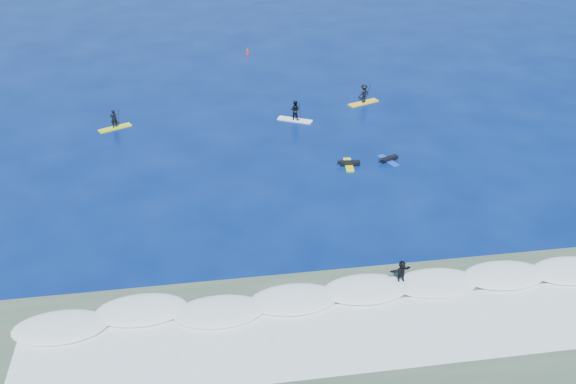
{
  "coord_description": "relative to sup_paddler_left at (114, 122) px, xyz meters",
  "views": [
    {
      "loc": [
        -7.27,
        -36.24,
        22.34
      ],
      "look_at": [
        -1.73,
        0.62,
        0.6
      ],
      "focal_mm": 40.0,
      "sensor_mm": 36.0,
      "label": 1
    }
  ],
  "objects": [
    {
      "name": "wave_surfer",
      "position": [
        17.32,
        -23.61,
        0.23
      ],
      "size": [
        2.1,
        0.99,
        1.47
      ],
      "rotation": [
        0.0,
        0.0,
        0.23
      ],
      "color": "silver",
      "rests_on": "breaking_wave"
    },
    {
      "name": "sup_paddler_center",
      "position": [
        15.1,
        -0.62,
        0.18
      ],
      "size": [
        2.98,
        2.04,
        2.09
      ],
      "rotation": [
        0.0,
        0.0,
        -0.48
      ],
      "color": "white",
      "rests_on": "ground"
    },
    {
      "name": "shallow_water",
      "position": [
        14.28,
        -28.2,
        -0.59
      ],
      "size": [
        90.0,
        13.0,
        0.01
      ],
      "primitive_type": "cube",
      "color": "#394D3E",
      "rests_on": "ground"
    },
    {
      "name": "breaking_wave",
      "position": [
        14.28,
        -24.2,
        -0.6
      ],
      "size": [
        40.0,
        6.0,
        0.3
      ],
      "primitive_type": "cube",
      "color": "white",
      "rests_on": "ground"
    },
    {
      "name": "prone_paddler_near",
      "position": [
        17.77,
        -9.34,
        -0.45
      ],
      "size": [
        1.71,
        2.19,
        0.45
      ],
      "rotation": [
        0.0,
        0.0,
        1.47
      ],
      "color": "#CACF16",
      "rests_on": "ground"
    },
    {
      "name": "sup_paddler_left",
      "position": [
        0.0,
        0.0,
        0.0
      ],
      "size": [
        2.76,
        1.8,
        1.92
      ],
      "rotation": [
        0.0,
        0.0,
        0.45
      ],
      "color": "#CFD517",
      "rests_on": "ground"
    },
    {
      "name": "marker_buoy",
      "position": [
        12.75,
        17.62,
        -0.28
      ],
      "size": [
        0.3,
        0.3,
        0.73
      ],
      "rotation": [
        0.0,
        0.0,
        0.31
      ],
      "color": "red",
      "rests_on": "ground"
    },
    {
      "name": "whitewater",
      "position": [
        14.28,
        -27.2,
        -0.6
      ],
      "size": [
        34.0,
        5.0,
        0.02
      ],
      "primitive_type": "cube",
      "color": "silver",
      "rests_on": "ground"
    },
    {
      "name": "prone_paddler_far",
      "position": [
        20.87,
        -9.13,
        -0.45
      ],
      "size": [
        1.61,
        2.13,
        0.44
      ],
      "rotation": [
        0.0,
        0.0,
        1.95
      ],
      "color": "#183AB6",
      "rests_on": "ground"
    },
    {
      "name": "ground",
      "position": [
        14.28,
        -14.2,
        -0.6
      ],
      "size": [
        160.0,
        160.0,
        0.0
      ],
      "primitive_type": "plane",
      "color": "#04154D",
      "rests_on": "ground"
    },
    {
      "name": "sup_paddler_right",
      "position": [
        21.84,
        2.23,
        0.21
      ],
      "size": [
        3.0,
        1.79,
        2.06
      ],
      "rotation": [
        0.0,
        0.0,
        0.39
      ],
      "color": "yellow",
      "rests_on": "ground"
    }
  ]
}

